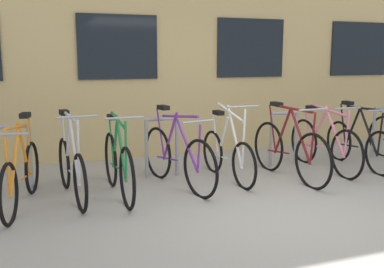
{
  "coord_description": "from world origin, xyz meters",
  "views": [
    {
      "loc": [
        -2.52,
        -4.04,
        1.7
      ],
      "look_at": [
        -0.49,
        1.6,
        0.65
      ],
      "focal_mm": 41.14,
      "sensor_mm": 36.0,
      "label": 1
    }
  ],
  "objects_px": {
    "bicycle_white": "(227,154)",
    "bicycle_maroon": "(289,150)",
    "bicycle_purple": "(177,157)",
    "bicycle_orange": "(21,174)",
    "bicycle_black": "(358,143)",
    "bicycle_pink": "(324,144)",
    "bicycle_silver": "(71,167)",
    "bicycle_green": "(118,164)"
  },
  "relations": [
    {
      "from": "bicycle_white",
      "to": "bicycle_maroon",
      "type": "distance_m",
      "value": 0.88
    },
    {
      "from": "bicycle_purple",
      "to": "bicycle_orange",
      "type": "distance_m",
      "value": 1.93
    },
    {
      "from": "bicycle_black",
      "to": "bicycle_pink",
      "type": "bearing_deg",
      "value": 177.09
    },
    {
      "from": "bicycle_maroon",
      "to": "bicycle_purple",
      "type": "bearing_deg",
      "value": 174.35
    },
    {
      "from": "bicycle_pink",
      "to": "bicycle_white",
      "type": "bearing_deg",
      "value": -179.85
    },
    {
      "from": "bicycle_orange",
      "to": "bicycle_purple",
      "type": "bearing_deg",
      "value": 4.58
    },
    {
      "from": "bicycle_orange",
      "to": "bicycle_maroon",
      "type": "bearing_deg",
      "value": -0.08
    },
    {
      "from": "bicycle_orange",
      "to": "bicycle_white",
      "type": "relative_size",
      "value": 1.08
    },
    {
      "from": "bicycle_pink",
      "to": "bicycle_silver",
      "type": "xyz_separation_m",
      "value": [
        -3.73,
        -0.12,
        -0.01
      ]
    },
    {
      "from": "bicycle_orange",
      "to": "bicycle_maroon",
      "type": "distance_m",
      "value": 3.53
    },
    {
      "from": "bicycle_green",
      "to": "bicycle_silver",
      "type": "relative_size",
      "value": 1.02
    },
    {
      "from": "bicycle_maroon",
      "to": "bicycle_green",
      "type": "bearing_deg",
      "value": 179.24
    },
    {
      "from": "bicycle_white",
      "to": "bicycle_black",
      "type": "bearing_deg",
      "value": -0.7
    },
    {
      "from": "bicycle_maroon",
      "to": "bicycle_orange",
      "type": "bearing_deg",
      "value": 179.92
    },
    {
      "from": "bicycle_black",
      "to": "bicycle_purple",
      "type": "bearing_deg",
      "value": -178.92
    },
    {
      "from": "bicycle_orange",
      "to": "bicycle_black",
      "type": "xyz_separation_m",
      "value": [
        4.92,
        0.21,
        -0.0
      ]
    },
    {
      "from": "bicycle_white",
      "to": "bicycle_maroon",
      "type": "relative_size",
      "value": 0.88
    },
    {
      "from": "bicycle_purple",
      "to": "bicycle_silver",
      "type": "bearing_deg",
      "value": -178.51
    },
    {
      "from": "bicycle_green",
      "to": "bicycle_white",
      "type": "bearing_deg",
      "value": 7.64
    },
    {
      "from": "bicycle_white",
      "to": "bicycle_black",
      "type": "distance_m",
      "value": 2.23
    },
    {
      "from": "bicycle_silver",
      "to": "bicycle_purple",
      "type": "bearing_deg",
      "value": 1.49
    },
    {
      "from": "bicycle_pink",
      "to": "bicycle_maroon",
      "type": "relative_size",
      "value": 1.0
    },
    {
      "from": "bicycle_black",
      "to": "bicycle_green",
      "type": "distance_m",
      "value": 3.8
    },
    {
      "from": "bicycle_orange",
      "to": "bicycle_green",
      "type": "distance_m",
      "value": 1.12
    },
    {
      "from": "bicycle_white",
      "to": "bicycle_black",
      "type": "xyz_separation_m",
      "value": [
        2.23,
        -0.03,
        0.01
      ]
    },
    {
      "from": "bicycle_white",
      "to": "bicycle_maroon",
      "type": "bearing_deg",
      "value": -16.04
    },
    {
      "from": "bicycle_orange",
      "to": "bicycle_silver",
      "type": "xyz_separation_m",
      "value": [
        0.57,
        0.12,
        0.01
      ]
    },
    {
      "from": "bicycle_black",
      "to": "bicycle_green",
      "type": "height_order",
      "value": "bicycle_green"
    },
    {
      "from": "bicycle_black",
      "to": "bicycle_green",
      "type": "xyz_separation_m",
      "value": [
        -3.8,
        -0.18,
        0.02
      ]
    },
    {
      "from": "bicycle_white",
      "to": "bicycle_silver",
      "type": "relative_size",
      "value": 0.94
    },
    {
      "from": "bicycle_maroon",
      "to": "bicycle_green",
      "type": "xyz_separation_m",
      "value": [
        -2.42,
        0.03,
        -0.01
      ]
    },
    {
      "from": "bicycle_purple",
      "to": "bicycle_green",
      "type": "xyz_separation_m",
      "value": [
        -0.81,
        -0.13,
        -0.01
      ]
    },
    {
      "from": "bicycle_maroon",
      "to": "bicycle_black",
      "type": "height_order",
      "value": "bicycle_maroon"
    },
    {
      "from": "bicycle_purple",
      "to": "bicycle_green",
      "type": "bearing_deg",
      "value": -171.03
    },
    {
      "from": "bicycle_black",
      "to": "bicycle_silver",
      "type": "xyz_separation_m",
      "value": [
        -4.35,
        -0.09,
        0.01
      ]
    },
    {
      "from": "bicycle_green",
      "to": "bicycle_silver",
      "type": "xyz_separation_m",
      "value": [
        -0.55,
        0.09,
        -0.01
      ]
    },
    {
      "from": "bicycle_orange",
      "to": "bicycle_green",
      "type": "xyz_separation_m",
      "value": [
        1.12,
        0.03,
        0.02
      ]
    },
    {
      "from": "bicycle_purple",
      "to": "bicycle_white",
      "type": "distance_m",
      "value": 0.77
    },
    {
      "from": "bicycle_white",
      "to": "bicycle_green",
      "type": "relative_size",
      "value": 0.92
    },
    {
      "from": "bicycle_purple",
      "to": "bicycle_green",
      "type": "height_order",
      "value": "bicycle_purple"
    },
    {
      "from": "bicycle_pink",
      "to": "bicycle_purple",
      "type": "bearing_deg",
      "value": -177.88
    },
    {
      "from": "bicycle_white",
      "to": "bicycle_pink",
      "type": "bearing_deg",
      "value": 0.15
    }
  ]
}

